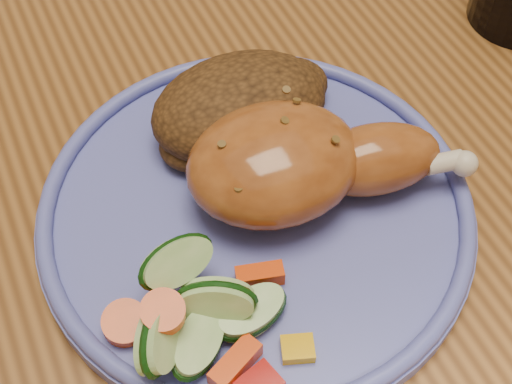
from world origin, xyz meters
TOP-DOWN VIEW (x-y plane):
  - dining_table at (0.00, 0.00)m, footprint 0.90×1.40m
  - plate at (-0.07, -0.07)m, footprint 0.26×0.26m
  - plate_rim at (-0.07, -0.07)m, footprint 0.26×0.26m
  - chicken_leg at (-0.04, -0.07)m, footprint 0.17×0.10m
  - rice_pilaf at (-0.05, -0.01)m, footprint 0.12×0.08m
  - vegetable_pile at (-0.13, -0.13)m, footprint 0.10×0.10m

SIDE VIEW (x-z plane):
  - dining_table at x=0.00m, z-range 0.29..1.04m
  - plate at x=-0.07m, z-range 0.75..0.76m
  - plate_rim at x=-0.07m, z-range 0.76..0.77m
  - vegetable_pile at x=-0.13m, z-range 0.75..0.80m
  - rice_pilaf at x=-0.05m, z-range 0.76..0.81m
  - chicken_leg at x=-0.04m, z-range 0.76..0.82m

